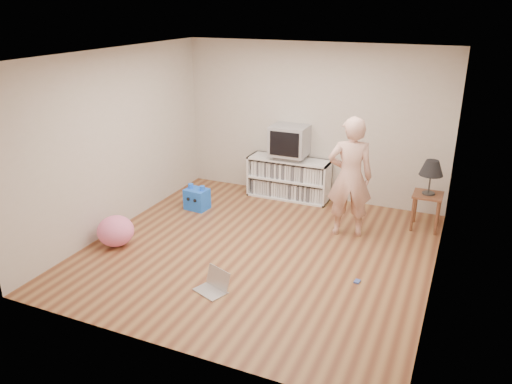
{
  "coord_description": "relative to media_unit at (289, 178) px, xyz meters",
  "views": [
    {
      "loc": [
        2.41,
        -5.59,
        3.2
      ],
      "look_at": [
        -0.22,
        0.4,
        0.68
      ],
      "focal_mm": 35.0,
      "sensor_mm": 36.0,
      "label": 1
    }
  ],
  "objects": [
    {
      "name": "person",
      "position": [
        1.28,
        -1.04,
        0.52
      ],
      "size": [
        0.73,
        0.59,
        1.75
      ],
      "primitive_type": "imported",
      "rotation": [
        0.0,
        0.0,
        3.44
      ],
      "color": "beige",
      "rests_on": "ground"
    },
    {
      "name": "table_lamp",
      "position": [
        2.3,
        -0.39,
        0.59
      ],
      "size": [
        0.34,
        0.34,
        0.52
      ],
      "color": "#333333",
      "rests_on": "side_table"
    },
    {
      "name": "plush_blue",
      "position": [
        -1.19,
        -1.1,
        -0.17
      ],
      "size": [
        0.39,
        0.34,
        0.42
      ],
      "rotation": [
        0.0,
        0.0,
        -0.1
      ],
      "color": "#1760FF",
      "rests_on": "ground"
    },
    {
      "name": "walls",
      "position": [
        0.31,
        -2.04,
        0.95
      ],
      "size": [
        4.52,
        4.52,
        2.6
      ],
      "color": "beige",
      "rests_on": "ground"
    },
    {
      "name": "laptop",
      "position": [
        0.23,
        -3.17,
        -0.28
      ],
      "size": [
        0.45,
        0.4,
        0.25
      ],
      "rotation": [
        0.0,
        0.0,
        -0.37
      ],
      "color": "silver",
      "rests_on": "ground"
    },
    {
      "name": "ground",
      "position": [
        0.31,
        -2.04,
        -0.35
      ],
      "size": [
        4.5,
        4.5,
        0.0
      ],
      "primitive_type": "plane",
      "color": "brown",
      "rests_on": "ground"
    },
    {
      "name": "playing_cards",
      "position": [
        1.74,
        -2.32,
        -0.34
      ],
      "size": [
        0.07,
        0.1,
        0.02
      ],
      "primitive_type": "cube",
      "rotation": [
        0.0,
        0.0,
        -0.11
      ],
      "color": "#4059AB",
      "rests_on": "ground"
    },
    {
      "name": "dvd_deck",
      "position": [
        -0.0,
        -0.02,
        0.39
      ],
      "size": [
        0.45,
        0.35,
        0.07
      ],
      "primitive_type": "cube",
      "color": "gray",
      "rests_on": "media_unit"
    },
    {
      "name": "side_table",
      "position": [
        2.3,
        -0.39,
        0.07
      ],
      "size": [
        0.42,
        0.42,
        0.55
      ],
      "color": "brown",
      "rests_on": "ground"
    },
    {
      "name": "ceiling",
      "position": [
        0.31,
        -2.04,
        2.25
      ],
      "size": [
        4.5,
        4.5,
        0.01
      ],
      "primitive_type": "cube",
      "color": "white",
      "rests_on": "walls"
    },
    {
      "name": "media_unit",
      "position": [
        0.0,
        0.0,
        0.0
      ],
      "size": [
        1.4,
        0.45,
        0.7
      ],
      "color": "white",
      "rests_on": "ground"
    },
    {
      "name": "crt_tv",
      "position": [
        -0.0,
        -0.02,
        0.67
      ],
      "size": [
        0.6,
        0.53,
        0.5
      ],
      "color": "#96969B",
      "rests_on": "dvd_deck"
    },
    {
      "name": "plush_pink",
      "position": [
        -1.57,
        -2.68,
        -0.14
      ],
      "size": [
        0.52,
        0.52,
        0.43
      ],
      "primitive_type": "ellipsoid",
      "rotation": [
        0.0,
        0.0,
        -0.03
      ],
      "color": "pink",
      "rests_on": "ground"
    }
  ]
}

